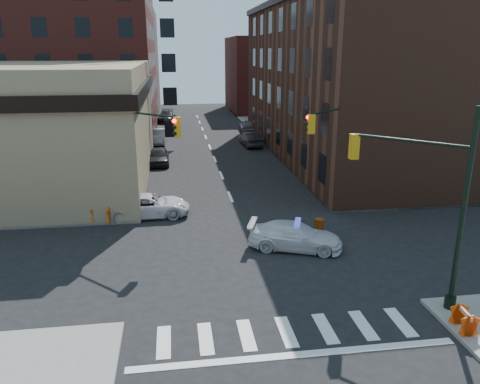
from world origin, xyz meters
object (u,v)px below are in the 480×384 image
object	(u,v)px
pickup	(149,205)
parked_car_enear	(251,139)
pedestrian_b	(98,197)
police_car	(295,236)
parked_car_wnear	(159,156)
pedestrian_a	(122,200)
barrel_road	(319,227)
barrel_bank	(150,204)
barricade_nw_a	(102,214)
parked_car_wfar	(158,137)
barricade_se_a	(464,320)

from	to	relation	value
pickup	parked_car_enear	size ratio (longest dim) A/B	1.07
parked_car_enear	pedestrian_b	distance (m)	23.79
police_car	parked_car_wnear	distance (m)	21.51
pedestrian_a	barrel_road	size ratio (longest dim) A/B	1.62
pedestrian_a	barrel_bank	distance (m)	1.84
barrel_road	pickup	bearing A→B (deg)	154.69
pickup	parked_car_enear	bearing A→B (deg)	-27.36
parked_car_enear	pickup	bearing A→B (deg)	59.92
barrel_bank	barricade_nw_a	world-z (taller)	barricade_nw_a
pickup	pedestrian_a	distance (m)	1.90
parked_car_wfar	barrel_bank	distance (m)	22.96
parked_car_wnear	barricade_nw_a	bearing A→B (deg)	-102.13
pedestrian_a	barricade_se_a	distance (m)	20.51
pedestrian_b	pickup	bearing A→B (deg)	-11.75
parked_car_wfar	barrel_bank	xyz separation A→B (m)	(0.00, -22.96, -0.32)
parked_car_enear	pedestrian_a	xyz separation A→B (m)	(-11.68, -20.33, 0.14)
police_car	parked_car_wfar	size ratio (longest dim) A/B	1.01
parked_car_wnear	pedestrian_b	size ratio (longest dim) A/B	2.50
police_car	pedestrian_b	bearing A→B (deg)	74.93
police_car	barrel_road	world-z (taller)	police_car
parked_car_wnear	barricade_se_a	xyz separation A→B (m)	(11.61, -28.55, -0.20)
parked_car_wfar	pedestrian_a	size ratio (longest dim) A/B	3.11
parked_car_enear	barrel_bank	bearing A→B (deg)	58.93
pedestrian_b	parked_car_enear	bearing A→B (deg)	66.26
barrel_road	pedestrian_b	bearing A→B (deg)	155.58
police_car	pedestrian_b	xyz separation A→B (m)	(-11.02, 7.47, 0.32)
pedestrian_a	barrel_bank	bearing A→B (deg)	43.50
parked_car_wnear	parked_car_enear	world-z (taller)	parked_car_enear
parked_car_wnear	barricade_se_a	bearing A→B (deg)	-68.55
pickup	pedestrian_a	size ratio (longest dim) A/B	3.28
parked_car_wnear	barrel_road	size ratio (longest dim) A/B	4.60
barricade_nw_a	parked_car_wfar	bearing A→B (deg)	96.64
pedestrian_a	barricade_nw_a	world-z (taller)	pedestrian_a
pedestrian_b	barrel_road	size ratio (longest dim) A/B	1.84
parked_car_enear	barricade_se_a	distance (m)	35.68
police_car	pedestrian_a	size ratio (longest dim) A/B	3.14
pickup	barricade_nw_a	xyz separation A→B (m)	(-2.72, -1.02, -0.08)
parked_car_wnear	pickup	bearing A→B (deg)	-92.01
police_car	parked_car_wfar	xyz separation A→B (m)	(-7.73, 30.12, 0.09)
parked_car_wfar	barricade_nw_a	world-z (taller)	parked_car_wfar
barrel_bank	pickup	bearing A→B (deg)	-92.08
police_car	barricade_nw_a	bearing A→B (deg)	82.90
parked_car_enear	pedestrian_a	size ratio (longest dim) A/B	3.06
parked_car_enear	barricade_se_a	xyz separation A→B (m)	(1.98, -35.63, -0.23)
barrel_bank	parked_car_wnear	bearing A→B (deg)	88.74
parked_car_enear	barricade_nw_a	bearing A→B (deg)	55.37
pedestrian_a	pedestrian_b	distance (m)	1.62
parked_car_wnear	parked_car_wfar	xyz separation A→B (m)	(-0.29, 9.94, 0.04)
barrel_bank	barricade_se_a	size ratio (longest dim) A/B	0.89
barricade_nw_a	parked_car_wnear	bearing A→B (deg)	91.50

